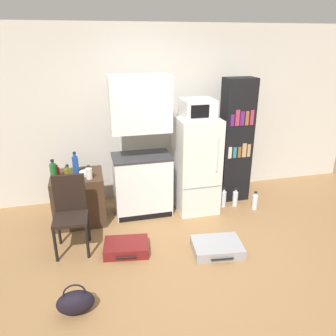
# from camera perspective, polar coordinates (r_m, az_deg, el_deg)

# --- Properties ---
(ground_plane) EXTENTS (24.00, 24.00, 0.00)m
(ground_plane) POSITION_cam_1_polar(r_m,az_deg,el_deg) (4.08, 5.96, -15.52)
(ground_plane) COLOR olive
(wall_back) EXTENTS (6.40, 0.10, 2.68)m
(wall_back) POSITION_cam_1_polar(r_m,az_deg,el_deg) (5.34, 1.32, 9.56)
(wall_back) COLOR beige
(wall_back) RESTS_ON ground_plane
(side_table) EXTENTS (0.70, 0.61, 0.71)m
(side_table) POSITION_cam_1_polar(r_m,az_deg,el_deg) (4.82, -15.23, -5.05)
(side_table) COLOR #422D1E
(side_table) RESTS_ON ground_plane
(kitchen_hutch) EXTENTS (0.83, 0.54, 2.01)m
(kitchen_hutch) POSITION_cam_1_polar(r_m,az_deg,el_deg) (4.68, -4.69, 2.68)
(kitchen_hutch) COLOR white
(kitchen_hutch) RESTS_ON ground_plane
(refrigerator) EXTENTS (0.59, 0.68, 1.42)m
(refrigerator) POSITION_cam_1_polar(r_m,az_deg,el_deg) (4.89, 4.88, 0.62)
(refrigerator) COLOR silver
(refrigerator) RESTS_ON ground_plane
(microwave) EXTENTS (0.44, 0.43, 0.26)m
(microwave) POSITION_cam_1_polar(r_m,az_deg,el_deg) (4.66, 5.21, 10.30)
(microwave) COLOR silver
(microwave) RESTS_ON refrigerator
(bookshelf) EXTENTS (0.46, 0.31, 1.93)m
(bookshelf) POSITION_cam_1_polar(r_m,az_deg,el_deg) (5.22, 11.72, 4.57)
(bookshelf) COLOR black
(bookshelf) RESTS_ON ground_plane
(bottle_ketchup_red) EXTENTS (0.07, 0.07, 0.16)m
(bottle_ketchup_red) POSITION_cam_1_polar(r_m,az_deg,el_deg) (4.68, -18.75, -0.60)
(bottle_ketchup_red) COLOR #AD1914
(bottle_ketchup_red) RESTS_ON side_table
(bottle_milk_white) EXTENTS (0.08, 0.08, 0.19)m
(bottle_milk_white) POSITION_cam_1_polar(r_m,az_deg,el_deg) (4.48, -13.59, -0.89)
(bottle_milk_white) COLOR white
(bottle_milk_white) RESTS_ON side_table
(bottle_amber_beer) EXTENTS (0.07, 0.07, 0.16)m
(bottle_amber_beer) POSITION_cam_1_polar(r_m,az_deg,el_deg) (4.58, -17.22, -0.91)
(bottle_amber_beer) COLOR brown
(bottle_amber_beer) RESTS_ON side_table
(bottle_olive_oil) EXTENTS (0.08, 0.08, 0.24)m
(bottle_olive_oil) POSITION_cam_1_polar(r_m,az_deg,el_deg) (4.44, -16.99, -1.14)
(bottle_olive_oil) COLOR #566619
(bottle_olive_oil) RESTS_ON side_table
(bottle_green_tall) EXTENTS (0.09, 0.09, 0.28)m
(bottle_green_tall) POSITION_cam_1_polar(r_m,az_deg,el_deg) (4.59, -19.32, -0.49)
(bottle_green_tall) COLOR #1E6028
(bottle_green_tall) RESTS_ON side_table
(bottle_blue_soda) EXTENTS (0.08, 0.08, 0.31)m
(bottle_blue_soda) POSITION_cam_1_polar(r_m,az_deg,el_deg) (4.70, -15.82, 0.62)
(bottle_blue_soda) COLOR #1E47A3
(bottle_blue_soda) RESTS_ON side_table
(bowl) EXTENTS (0.18, 0.18, 0.05)m
(bowl) POSITION_cam_1_polar(r_m,az_deg,el_deg) (4.64, -14.12, -0.88)
(bowl) COLOR silver
(bowl) RESTS_ON side_table
(chair) EXTENTS (0.42, 0.42, 0.94)m
(chair) POSITION_cam_1_polar(r_m,az_deg,el_deg) (4.16, -16.66, -6.60)
(chair) COLOR black
(chair) RESTS_ON ground_plane
(suitcase_large_flat) EXTENTS (0.59, 0.45, 0.13)m
(suitcase_large_flat) POSITION_cam_1_polar(r_m,az_deg,el_deg) (4.17, -7.28, -13.55)
(suitcase_large_flat) COLOR maroon
(suitcase_large_flat) RESTS_ON ground_plane
(suitcase_small_flat) EXTENTS (0.65, 0.52, 0.12)m
(suitcase_small_flat) POSITION_cam_1_polar(r_m,az_deg,el_deg) (4.19, 8.53, -13.47)
(suitcase_small_flat) COLOR #99999E
(suitcase_small_flat) RESTS_ON ground_plane
(handbag) EXTENTS (0.36, 0.20, 0.33)m
(handbag) POSITION_cam_1_polar(r_m,az_deg,el_deg) (3.47, -15.80, -21.57)
(handbag) COLOR black
(handbag) RESTS_ON ground_plane
(water_bottle_front) EXTENTS (0.09, 0.09, 0.29)m
(water_bottle_front) POSITION_cam_1_polar(r_m,az_deg,el_deg) (5.22, 14.89, -5.69)
(water_bottle_front) COLOR silver
(water_bottle_front) RESTS_ON ground_plane
(water_bottle_middle) EXTENTS (0.08, 0.08, 0.32)m
(water_bottle_middle) POSITION_cam_1_polar(r_m,az_deg,el_deg) (5.20, 9.63, -5.25)
(water_bottle_middle) COLOR silver
(water_bottle_middle) RESTS_ON ground_plane
(water_bottle_back) EXTENTS (0.08, 0.08, 0.30)m
(water_bottle_back) POSITION_cam_1_polar(r_m,az_deg,el_deg) (5.25, 11.61, -5.19)
(water_bottle_back) COLOR silver
(water_bottle_back) RESTS_ON ground_plane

